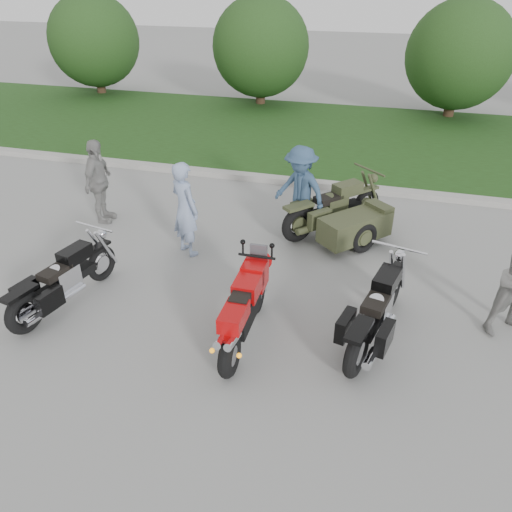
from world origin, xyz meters
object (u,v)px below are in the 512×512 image
(cruiser_left, at_px, (61,283))
(cruiser_right, at_px, (376,314))
(cruiser_sidecar, at_px, (344,220))
(person_stripe, at_px, (185,209))
(sportbike_red, at_px, (244,309))
(person_back, at_px, (99,182))
(person_denim, at_px, (300,190))

(cruiser_left, xyz_separation_m, cruiser_right, (4.91, 0.47, 0.03))
(cruiser_left, distance_m, cruiser_sidecar, 5.38)
(cruiser_right, height_order, cruiser_sidecar, cruiser_sidecar)
(person_stripe, bearing_deg, cruiser_sidecar, -123.14)
(sportbike_red, bearing_deg, person_back, 142.63)
(cruiser_sidecar, bearing_deg, cruiser_left, -97.49)
(sportbike_red, distance_m, person_back, 5.14)
(cruiser_sidecar, bearing_deg, person_stripe, -113.57)
(cruiser_right, bearing_deg, sportbike_red, -150.61)
(person_stripe, bearing_deg, cruiser_right, -173.16)
(cruiser_right, bearing_deg, person_denim, 132.40)
(cruiser_left, bearing_deg, sportbike_red, 10.62)
(cruiser_left, bearing_deg, cruiser_sidecar, 52.29)
(sportbike_red, height_order, person_denim, person_denim)
(person_denim, distance_m, person_back, 4.23)
(sportbike_red, distance_m, cruiser_sidecar, 3.70)
(sportbike_red, relative_size, cruiser_sidecar, 0.91)
(cruiser_sidecar, bearing_deg, person_denim, -147.56)
(sportbike_red, bearing_deg, cruiser_sidecar, 73.42)
(person_denim, xyz_separation_m, person_back, (-4.18, -0.67, -0.01))
(sportbike_red, bearing_deg, person_denim, 88.24)
(cruiser_right, bearing_deg, person_back, 170.38)
(cruiser_left, height_order, cruiser_sidecar, cruiser_sidecar)
(cruiser_sidecar, bearing_deg, person_back, -132.49)
(cruiser_right, xyz_separation_m, cruiser_sidecar, (-0.83, 3.04, -0.02))
(cruiser_right, distance_m, person_denim, 3.68)
(person_stripe, bearing_deg, person_back, 13.27)
(person_stripe, relative_size, person_back, 1.02)
(person_stripe, relative_size, person_denim, 1.00)
(sportbike_red, xyz_separation_m, person_denim, (0.06, 3.72, 0.33))
(person_back, bearing_deg, cruiser_left, -167.27)
(cruiser_right, height_order, person_stripe, person_stripe)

